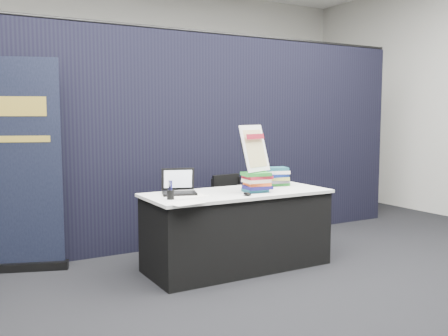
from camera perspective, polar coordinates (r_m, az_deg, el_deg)
floor at (r=4.54m, az=5.19°, el=-13.01°), size 8.00×8.00×0.00m
wall_back at (r=7.92m, az=-11.63°, el=7.84°), size 8.00×0.02×3.50m
drape_partition at (r=5.69m, az=-3.96°, el=3.18°), size 6.00×0.08×2.40m
display_table at (r=4.88m, az=1.52°, el=-7.05°), size 1.80×0.75×0.75m
laptop at (r=4.67m, az=-5.34°, el=-2.28°), size 0.36×0.34×0.24m
mouse at (r=4.57m, az=2.68°, el=-2.99°), size 0.06×0.10×0.03m
brochure_left at (r=4.54m, az=-3.90°, el=-3.23°), size 0.38×0.32×0.00m
brochure_mid at (r=4.19m, az=-4.42°, el=-4.01°), size 0.31×0.25×0.00m
brochure_right at (r=4.55m, az=-4.24°, el=-3.20°), size 0.34×0.25×0.00m
pen_cup at (r=4.38m, az=-6.13°, el=-3.06°), size 0.09×0.09×0.08m
book_stack_tall at (r=4.78m, az=3.71°, el=-1.62°), size 0.25×0.21×0.19m
book_stack_short at (r=5.23m, az=6.04°, el=-0.97°), size 0.26×0.22×0.19m
info_sign at (r=4.77m, az=3.54°, el=2.21°), size 0.36×0.24×0.46m
pullup_banner at (r=5.07m, az=-22.51°, el=-1.06°), size 0.84×0.38×2.02m
stacking_chair at (r=5.54m, az=0.95°, el=-4.63°), size 0.41×0.42×0.82m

